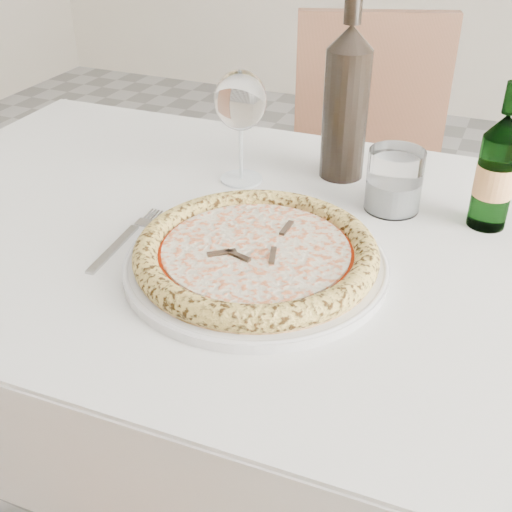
% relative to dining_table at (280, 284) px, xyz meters
% --- Properties ---
extents(dining_table, '(1.43, 0.87, 0.76)m').
position_rel_dining_table_xyz_m(dining_table, '(0.00, 0.00, 0.00)').
color(dining_table, brown).
rests_on(dining_table, floor).
extents(chair_far, '(0.50, 0.50, 0.93)m').
position_rel_dining_table_xyz_m(chair_far, '(-0.03, 0.72, -0.13)').
color(chair_far, brown).
rests_on(chair_far, floor).
extents(plate, '(0.37, 0.37, 0.02)m').
position_rel_dining_table_xyz_m(plate, '(0.00, -0.10, 0.10)').
color(plate, white).
rests_on(plate, dining_table).
extents(pizza, '(0.34, 0.34, 0.04)m').
position_rel_dining_table_xyz_m(pizza, '(-0.00, -0.10, 0.12)').
color(pizza, '#F2BB76').
rests_on(pizza, plate).
extents(fork, '(0.03, 0.20, 0.00)m').
position_rel_dining_table_xyz_m(fork, '(-0.21, -0.11, 0.09)').
color(fork, '#999999').
rests_on(fork, dining_table).
extents(wine_glass, '(0.09, 0.09, 0.20)m').
position_rel_dining_table_xyz_m(wine_glass, '(-0.14, 0.15, 0.23)').
color(wine_glass, white).
rests_on(wine_glass, dining_table).
extents(tumbler, '(0.09, 0.09, 0.10)m').
position_rel_dining_table_xyz_m(tumbler, '(0.13, 0.15, 0.13)').
color(tumbler, white).
rests_on(tumbler, dining_table).
extents(beer_bottle, '(0.06, 0.06, 0.23)m').
position_rel_dining_table_xyz_m(beer_bottle, '(0.28, 0.15, 0.18)').
color(beer_bottle, '#346332').
rests_on(beer_bottle, dining_table).
extents(wine_bottle, '(0.08, 0.08, 0.32)m').
position_rel_dining_table_xyz_m(wine_bottle, '(0.02, 0.24, 0.23)').
color(wine_bottle, black).
rests_on(wine_bottle, dining_table).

